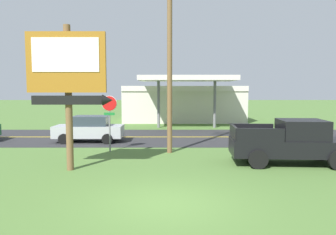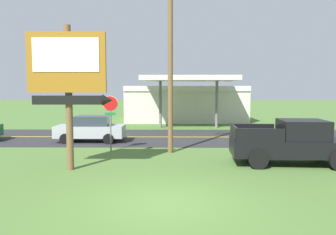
# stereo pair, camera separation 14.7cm
# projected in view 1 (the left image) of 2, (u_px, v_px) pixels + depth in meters

# --- Properties ---
(ground_plane) EXTENTS (180.00, 180.00, 0.00)m
(ground_plane) POSITION_uv_depth(u_px,v_px,m) (167.00, 204.00, 9.35)
(ground_plane) COLOR #4C7033
(road_asphalt) EXTENTS (140.00, 8.00, 0.02)m
(road_asphalt) POSITION_uv_depth(u_px,v_px,m) (168.00, 137.00, 22.30)
(road_asphalt) COLOR #2B2B2D
(road_asphalt) RESTS_ON ground
(road_centre_line) EXTENTS (126.00, 0.20, 0.01)m
(road_centre_line) POSITION_uv_depth(u_px,v_px,m) (168.00, 137.00, 22.30)
(road_centre_line) COLOR gold
(road_centre_line) RESTS_ON road_asphalt
(motel_sign) EXTENTS (3.36, 0.54, 5.83)m
(motel_sign) POSITION_uv_depth(u_px,v_px,m) (69.00, 74.00, 12.82)
(motel_sign) COLOR brown
(motel_sign) RESTS_ON ground
(stop_sign) EXTENTS (0.80, 0.08, 2.95)m
(stop_sign) POSITION_uv_depth(u_px,v_px,m) (110.00, 113.00, 17.07)
(stop_sign) COLOR slate
(stop_sign) RESTS_ON ground
(utility_pole) EXTENTS (2.10, 0.26, 9.27)m
(utility_pole) POSITION_uv_depth(u_px,v_px,m) (170.00, 56.00, 16.47)
(utility_pole) COLOR brown
(utility_pole) RESTS_ON ground
(gas_station) EXTENTS (12.00, 11.50, 4.40)m
(gas_station) POSITION_uv_depth(u_px,v_px,m) (184.00, 102.00, 33.32)
(gas_station) COLOR beige
(gas_station) RESTS_ON ground
(pickup_black_parked_on_lawn) EXTENTS (5.32, 2.50, 1.96)m
(pickup_black_parked_on_lawn) POSITION_uv_depth(u_px,v_px,m) (293.00, 142.00, 14.25)
(pickup_black_parked_on_lawn) COLOR black
(pickup_black_parked_on_lawn) RESTS_ON ground
(car_silver_near_lane) EXTENTS (4.20, 2.00, 1.64)m
(car_silver_near_lane) POSITION_uv_depth(u_px,v_px,m) (90.00, 129.00, 20.25)
(car_silver_near_lane) COLOR #A8AAAF
(car_silver_near_lane) RESTS_ON ground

